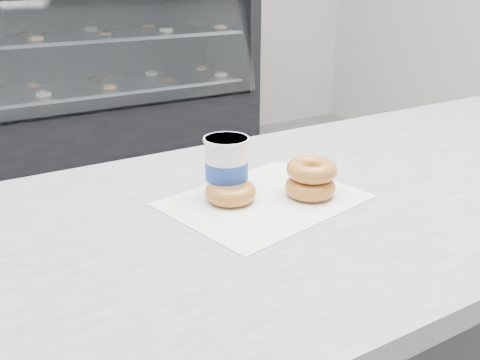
# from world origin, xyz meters

# --- Properties ---
(ground) EXTENTS (5.00, 5.00, 0.00)m
(ground) POSITION_xyz_m (0.00, 0.00, 0.00)
(ground) COLOR gray
(ground) RESTS_ON ground
(counter) EXTENTS (3.06, 0.76, 0.90)m
(counter) POSITION_xyz_m (0.00, -0.60, 0.45)
(counter) COLOR #333335
(counter) RESTS_ON ground
(display_case) EXTENTS (2.40, 0.74, 1.25)m
(display_case) POSITION_xyz_m (0.00, 2.12, 0.49)
(display_case) COLOR black
(display_case) RESTS_ON ground
(wax_paper) EXTENTS (0.38, 0.32, 0.00)m
(wax_paper) POSITION_xyz_m (-0.31, -0.57, 0.90)
(wax_paper) COLOR silver
(wax_paper) RESTS_ON counter
(donut_single) EXTENTS (0.11, 0.11, 0.03)m
(donut_single) POSITION_xyz_m (-0.36, -0.54, 0.92)
(donut_single) COLOR #C08634
(donut_single) RESTS_ON wax_paper
(donut_stack) EXTENTS (0.13, 0.13, 0.07)m
(donut_stack) POSITION_xyz_m (-0.22, -0.60, 0.94)
(donut_stack) COLOR #C08634
(donut_stack) RESTS_ON wax_paper
(coffee_cup) EXTENTS (0.09, 0.09, 0.11)m
(coffee_cup) POSITION_xyz_m (-0.35, -0.51, 0.96)
(coffee_cup) COLOR white
(coffee_cup) RESTS_ON counter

